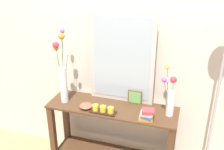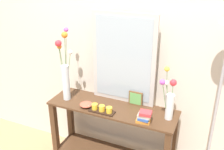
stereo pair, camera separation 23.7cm
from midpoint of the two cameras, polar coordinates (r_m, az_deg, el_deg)
The scene contains 10 objects.
wall_back at distance 2.57m, azimuth -0.57°, elevation 7.37°, with size 6.40×0.08×2.70m, color beige.
console_table at distance 2.70m, azimuth -2.58°, elevation -12.70°, with size 1.25×0.38×0.78m.
mirror_leaning at distance 2.46m, azimuth -0.61°, elevation 3.51°, with size 0.63×0.03×0.88m.
tall_vase_left at distance 2.56m, azimuth -13.34°, elevation 0.16°, with size 0.14×0.21×0.70m.
vase_right at distance 2.34m, azimuth 9.71°, elevation -4.55°, with size 0.12×0.17×0.47m.
candle_tray at distance 2.43m, azimuth -4.80°, elevation -7.65°, with size 0.24×0.09×0.07m.
picture_frame_small at distance 2.54m, azimuth 2.34°, elevation -4.95°, with size 0.14×0.01×0.14m.
decorative_bowl at distance 2.52m, azimuth -8.40°, elevation -6.75°, with size 0.13×0.13×0.04m.
book_stack at distance 2.31m, azimuth 4.68°, elevation -8.74°, with size 0.14×0.10×0.11m.
floor_lamp at distance 2.25m, azimuth 19.81°, elevation -0.81°, with size 0.24×0.24×1.76m.
Camera 1 is at (0.65, -2.07, 2.08)m, focal length 41.96 mm.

